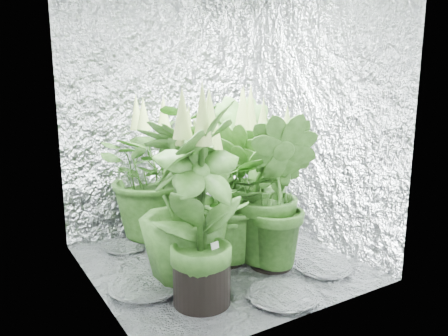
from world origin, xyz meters
TOP-DOWN VIEW (x-y plane):
  - ground at (0.00, 0.00)m, footprint 1.60×1.60m
  - walls at (0.00, 0.00)m, footprint 1.62×1.62m
  - plant_a at (-0.17, 0.63)m, footprint 0.89×0.89m
  - plant_b at (0.02, 0.36)m, footprint 0.61×0.61m
  - plant_c at (0.25, 0.08)m, footprint 0.77×0.77m
  - plant_d at (-0.31, -0.14)m, footprint 0.73×0.73m
  - plant_e at (0.03, -0.02)m, footprint 0.79×0.79m
  - plant_f at (-0.35, -0.41)m, footprint 0.78×0.78m
  - plant_g at (0.25, -0.23)m, footprint 0.74×0.74m
  - circulation_fan at (0.60, 0.23)m, footprint 0.16×0.32m
  - plant_label at (-0.29, -0.44)m, footprint 0.06×0.04m

SIDE VIEW (x-z plane):
  - ground at x=0.00m, z-range 0.00..0.00m
  - circulation_fan at x=0.60m, z-range -0.03..0.33m
  - plant_label at x=-0.29m, z-range 0.26..0.34m
  - plant_b at x=0.02m, z-range -0.05..0.86m
  - plant_e at x=0.03m, z-range -0.02..0.91m
  - plant_d at x=-0.31m, z-range -0.04..0.99m
  - plant_g at x=0.25m, z-range -0.04..1.02m
  - plant_a at x=-0.17m, z-range -0.03..1.06m
  - plant_c at x=0.25m, z-range -0.04..1.09m
  - plant_f at x=-0.35m, z-range -0.05..1.12m
  - walls at x=0.00m, z-range 0.00..2.00m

